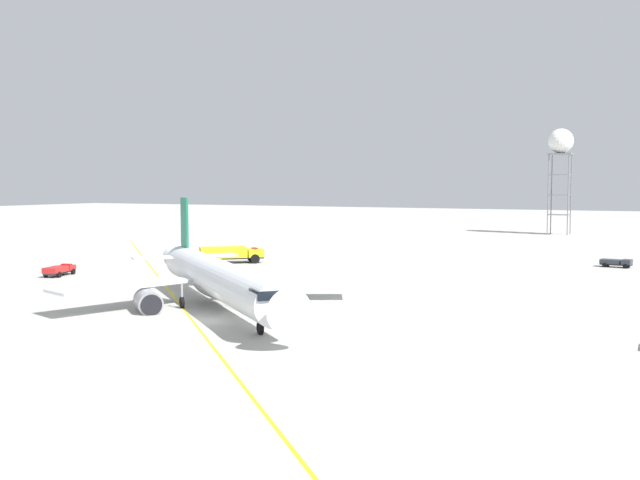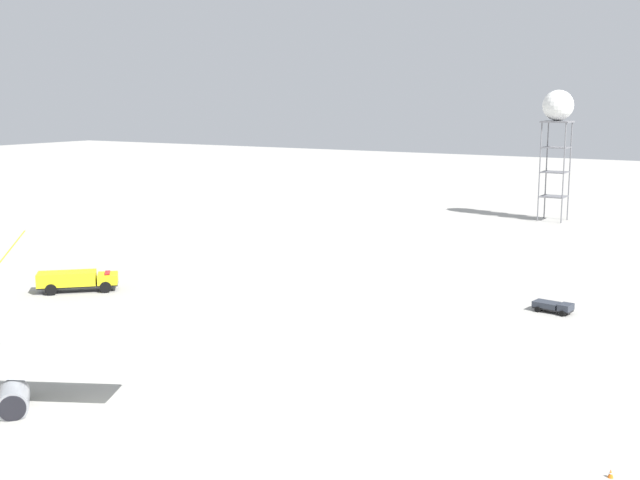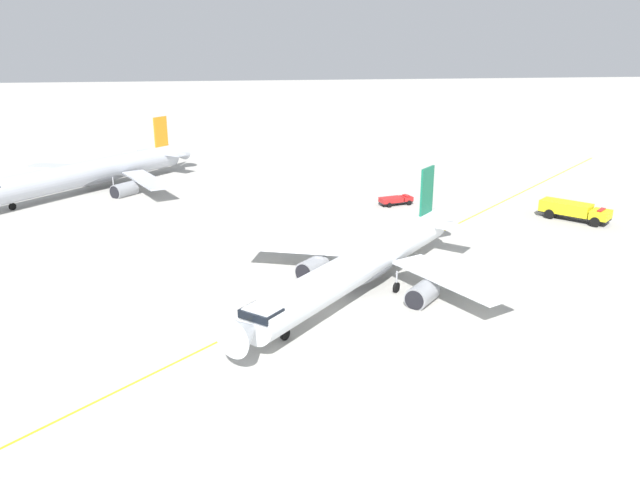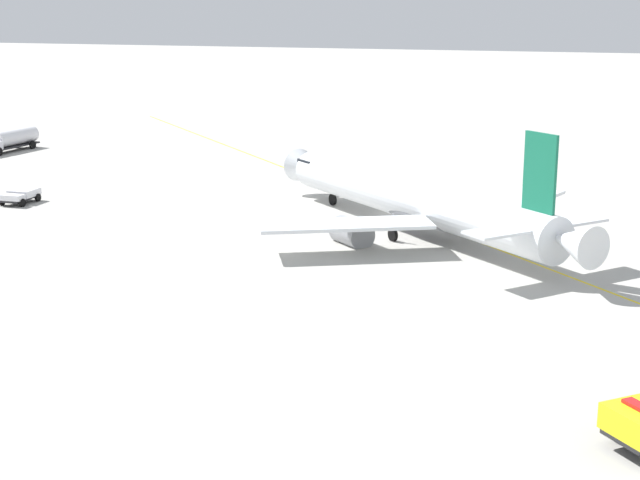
% 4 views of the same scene
% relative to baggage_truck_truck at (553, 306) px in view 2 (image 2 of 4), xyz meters
% --- Properties ---
extents(baggage_truck_truck, '(2.62, 4.46, 1.22)m').
position_rel_baggage_truck_truck_xyz_m(baggage_truck_truck, '(0.00, 0.00, 0.00)').
color(baggage_truck_truck, '#232326').
rests_on(baggage_truck_truck, ground_plane).
extents(fire_tender_truck, '(8.70, 9.03, 2.50)m').
position_rel_baggage_truck_truck_xyz_m(fire_tender_truck, '(20.53, -53.20, 0.82)').
color(fire_tender_truck, '#232326').
rests_on(fire_tender_truck, ground_plane).
extents(radar_tower, '(5.86, 5.86, 25.17)m').
position_rel_baggage_truck_truck_xyz_m(radar_tower, '(-68.70, -18.76, 20.54)').
color(radar_tower, slate).
rests_on(radar_tower, ground_plane).
extents(safety_cone_near, '(0.36, 0.36, 0.55)m').
position_rel_baggage_truck_truck_xyz_m(safety_cone_near, '(37.86, 13.87, -0.44)').
color(safety_cone_near, orange).
rests_on(safety_cone_near, ground_plane).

